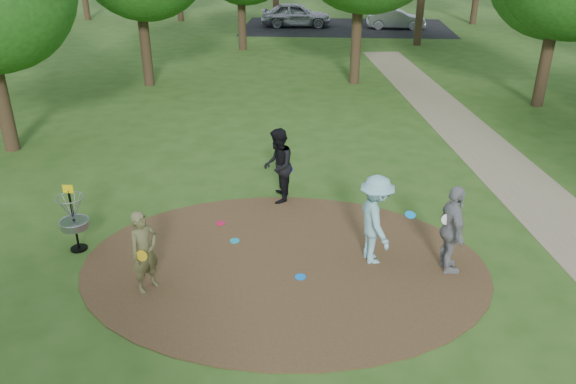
{
  "coord_description": "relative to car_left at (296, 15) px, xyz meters",
  "views": [
    {
      "loc": [
        0.76,
        -9.84,
        6.39
      ],
      "look_at": [
        0.0,
        1.2,
        1.1
      ],
      "focal_mm": 35.0,
      "sensor_mm": 36.0,
      "label": 1
    }
  ],
  "objects": [
    {
      "name": "ground",
      "position": [
        1.45,
        -29.96,
        -0.81
      ],
      "size": [
        100.0,
        100.0,
        0.0
      ],
      "primitive_type": "plane",
      "color": "#2D5119",
      "rests_on": "ground"
    },
    {
      "name": "dirt_clearing",
      "position": [
        1.45,
        -29.96,
        -0.8
      ],
      "size": [
        8.4,
        8.4,
        0.02
      ],
      "primitive_type": "cylinder",
      "color": "#47301C",
      "rests_on": "ground"
    },
    {
      "name": "footpath",
      "position": [
        7.95,
        -27.96,
        -0.8
      ],
      "size": [
        7.55,
        39.89,
        0.01
      ],
      "primitive_type": "cube",
      "rotation": [
        0.0,
        0.0,
        0.14
      ],
      "color": "#8C7A5B",
      "rests_on": "ground"
    },
    {
      "name": "parking_lot",
      "position": [
        3.45,
        0.04,
        -0.8
      ],
      "size": [
        14.0,
        8.0,
        0.01
      ],
      "primitive_type": "cube",
      "color": "black",
      "rests_on": "ground"
    },
    {
      "name": "player_observer_with_disc",
      "position": [
        -1.11,
        -30.99,
        0.02
      ],
      "size": [
        0.67,
        0.73,
        1.66
      ],
      "color": "brown",
      "rests_on": "ground"
    },
    {
      "name": "player_throwing_with_disc",
      "position": [
        3.29,
        -29.67,
        0.16
      ],
      "size": [
        1.33,
        1.39,
        1.92
      ],
      "color": "#8DCAD2",
      "rests_on": "ground"
    },
    {
      "name": "player_walking_with_disc",
      "position": [
        1.08,
        -26.96,
        0.15
      ],
      "size": [
        0.74,
        0.94,
        1.91
      ],
      "color": "black",
      "rests_on": "ground"
    },
    {
      "name": "player_waiting_with_disc",
      "position": [
        4.78,
        -29.94,
        0.13
      ],
      "size": [
        0.61,
        1.15,
        1.88
      ],
      "color": "gray",
      "rests_on": "ground"
    },
    {
      "name": "disc_ground_cyan",
      "position": [
        0.28,
        -29.13,
        -0.78
      ],
      "size": [
        0.22,
        0.22,
        0.02
      ],
      "primitive_type": "cylinder",
      "color": "#179FBE",
      "rests_on": "dirt_clearing"
    },
    {
      "name": "disc_ground_blue",
      "position": [
        1.81,
        -30.44,
        -0.78
      ],
      "size": [
        0.22,
        0.22,
        0.02
      ],
      "primitive_type": "cylinder",
      "color": "#0E7AF1",
      "rests_on": "dirt_clearing"
    },
    {
      "name": "disc_ground_red",
      "position": [
        -0.18,
        -28.34,
        -0.78
      ],
      "size": [
        0.22,
        0.22,
        0.02
      ],
      "primitive_type": "cylinder",
      "color": "red",
      "rests_on": "dirt_clearing"
    },
    {
      "name": "car_left",
      "position": [
        0.0,
        0.0,
        0.0
      ],
      "size": [
        4.83,
        2.15,
        1.61
      ],
      "primitive_type": "imported",
      "rotation": [
        0.0,
        0.0,
        1.62
      ],
      "color": "#A6A7AE",
      "rests_on": "ground"
    },
    {
      "name": "car_right",
      "position": [
        6.76,
        -0.41,
        -0.16
      ],
      "size": [
        3.95,
        1.49,
        1.29
      ],
      "primitive_type": "imported",
      "rotation": [
        0.0,
        0.0,
        1.54
      ],
      "color": "#929699",
      "rests_on": "ground"
    },
    {
      "name": "disc_golf_basket",
      "position": [
        -3.05,
        -29.66,
        0.07
      ],
      "size": [
        0.63,
        0.63,
        1.54
      ],
      "color": "black",
      "rests_on": "ground"
    }
  ]
}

